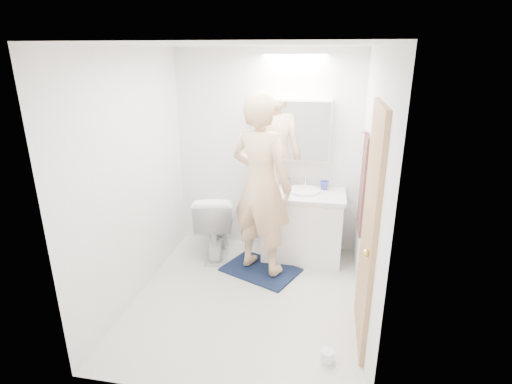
% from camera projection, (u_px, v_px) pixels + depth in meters
% --- Properties ---
extents(floor, '(2.50, 2.50, 0.00)m').
position_uv_depth(floor, '(247.00, 298.00, 4.02)').
color(floor, silver).
rests_on(floor, ground).
extents(ceiling, '(2.50, 2.50, 0.00)m').
position_uv_depth(ceiling, '(244.00, 44.00, 3.22)').
color(ceiling, white).
rests_on(ceiling, floor).
extents(wall_back, '(2.50, 0.00, 2.50)m').
position_uv_depth(wall_back, '(267.00, 153.00, 4.78)').
color(wall_back, white).
rests_on(wall_back, floor).
extents(wall_front, '(2.50, 0.00, 2.50)m').
position_uv_depth(wall_front, '(204.00, 248.00, 2.46)').
color(wall_front, white).
rests_on(wall_front, floor).
extents(wall_left, '(0.00, 2.50, 2.50)m').
position_uv_depth(wall_left, '(133.00, 178.00, 3.81)').
color(wall_left, white).
rests_on(wall_left, floor).
extents(wall_right, '(0.00, 2.50, 2.50)m').
position_uv_depth(wall_right, '(370.00, 192.00, 3.43)').
color(wall_right, white).
rests_on(wall_right, floor).
extents(vanity_cabinet, '(0.90, 0.55, 0.78)m').
position_uv_depth(vanity_cabinet, '(302.00, 227.00, 4.70)').
color(vanity_cabinet, white).
rests_on(vanity_cabinet, floor).
extents(countertop, '(0.95, 0.58, 0.04)m').
position_uv_depth(countertop, '(304.00, 194.00, 4.56)').
color(countertop, white).
rests_on(countertop, vanity_cabinet).
extents(sink_basin, '(0.36, 0.36, 0.03)m').
position_uv_depth(sink_basin, '(304.00, 191.00, 4.58)').
color(sink_basin, white).
rests_on(sink_basin, countertop).
extents(faucet, '(0.02, 0.02, 0.16)m').
position_uv_depth(faucet, '(305.00, 180.00, 4.73)').
color(faucet, silver).
rests_on(faucet, countertop).
extents(medicine_cabinet, '(0.88, 0.14, 0.70)m').
position_uv_depth(medicine_cabinet, '(292.00, 130.00, 4.55)').
color(medicine_cabinet, white).
rests_on(medicine_cabinet, wall_back).
extents(mirror_panel, '(0.84, 0.01, 0.66)m').
position_uv_depth(mirror_panel, '(292.00, 131.00, 4.48)').
color(mirror_panel, silver).
rests_on(mirror_panel, medicine_cabinet).
extents(toilet, '(0.59, 0.86, 0.80)m').
position_uv_depth(toilet, '(215.00, 224.00, 4.77)').
color(toilet, white).
rests_on(toilet, floor).
extents(bath_rug, '(0.95, 0.83, 0.02)m').
position_uv_depth(bath_rug, '(261.00, 270.00, 4.51)').
color(bath_rug, '#121D39').
rests_on(bath_rug, floor).
extents(person, '(0.84, 0.71, 1.95)m').
position_uv_depth(person, '(261.00, 185.00, 4.17)').
color(person, '#DEB385').
rests_on(person, bath_rug).
extents(door, '(0.04, 0.80, 2.00)m').
position_uv_depth(door, '(369.00, 230.00, 3.17)').
color(door, tan).
rests_on(door, wall_right).
extents(door_knob, '(0.06, 0.06, 0.06)m').
position_uv_depth(door_knob, '(366.00, 253.00, 2.92)').
color(door_knob, gold).
rests_on(door_knob, door).
extents(towel, '(0.02, 0.42, 1.00)m').
position_uv_depth(towel, '(363.00, 184.00, 3.97)').
color(towel, '#14273E').
rests_on(towel, wall_right).
extents(towel_hook, '(0.07, 0.02, 0.02)m').
position_uv_depth(towel_hook, '(366.00, 132.00, 3.80)').
color(towel_hook, silver).
rests_on(towel_hook, wall_right).
extents(soap_bottle_a, '(0.10, 0.10, 0.24)m').
position_uv_depth(soap_bottle_a, '(275.00, 177.00, 4.72)').
color(soap_bottle_a, '#CEB885').
rests_on(soap_bottle_a, countertop).
extents(soap_bottle_b, '(0.09, 0.09, 0.17)m').
position_uv_depth(soap_bottle_b, '(286.00, 180.00, 4.73)').
color(soap_bottle_b, '#5286B1').
rests_on(soap_bottle_b, countertop).
extents(toothbrush_cup, '(0.14, 0.14, 0.10)m').
position_uv_depth(toothbrush_cup, '(324.00, 185.00, 4.65)').
color(toothbrush_cup, '#4149C4').
rests_on(toothbrush_cup, countertop).
extents(toilet_paper_roll, '(0.11, 0.11, 0.10)m').
position_uv_depth(toilet_paper_roll, '(327.00, 356.00, 3.18)').
color(toilet_paper_roll, white).
rests_on(toilet_paper_roll, floor).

